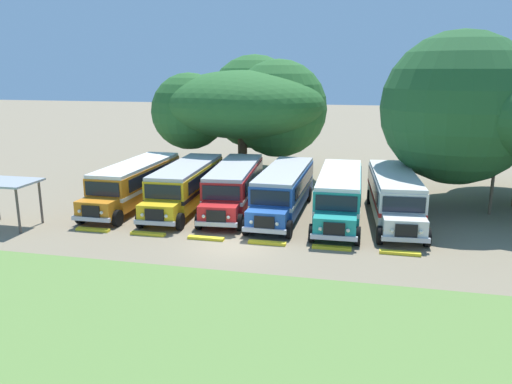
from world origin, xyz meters
The scene contains 17 objects.
ground_plane centered at (0.00, 0.00, 0.00)m, with size 220.00×220.00×0.00m, color #84755B.
foreground_grass_strip centered at (0.00, -8.67, 0.00)m, with size 80.00×10.69×0.01m, color olive.
parked_bus_slot_0 centered at (-8.64, 6.61, 1.58)m, with size 2.71×10.84×2.82m.
parked_bus_slot_1 centered at (-5.05, 6.73, 1.58)m, with size 3.06×10.89×2.82m.
parked_bus_slot_2 centered at (-1.88, 7.24, 1.58)m, with size 3.49×10.96×2.82m.
parked_bus_slot_3 centered at (1.51, 6.74, 1.58)m, with size 2.77×10.85×2.82m.
parked_bus_slot_4 centered at (5.03, 6.40, 1.58)m, with size 2.88×10.86×2.82m.
parked_bus_slot_5 centered at (8.30, 6.90, 1.58)m, with size 3.35×10.94×2.82m.
curb_wheelstop_0 centered at (-8.45, 0.61, 0.07)m, with size 2.00×0.36×0.15m, color yellow.
curb_wheelstop_1 centered at (-5.07, 0.61, 0.07)m, with size 2.00×0.36×0.15m, color yellow.
curb_wheelstop_2 centered at (-1.69, 0.61, 0.07)m, with size 2.00×0.36×0.15m, color yellow.
curb_wheelstop_3 centered at (1.69, 0.61, 0.07)m, with size 2.00×0.36×0.15m, color yellow.
curb_wheelstop_4 centered at (5.07, 0.61, 0.07)m, with size 2.00×0.36×0.15m, color yellow.
curb_wheelstop_5 centered at (8.45, 0.61, 0.07)m, with size 2.00×0.36×0.15m, color yellow.
broad_shade_tree centered at (-3.45, 17.83, 6.00)m, with size 14.05×14.67×10.29m.
utility_pole centered at (14.33, 9.32, 3.89)m, with size 1.80×0.20×7.29m.
waiting_shelter centered at (-13.69, 0.33, 2.45)m, with size 3.60×2.60×2.72m.
Camera 1 is at (6.69, -23.99, 8.95)m, focal length 35.35 mm.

